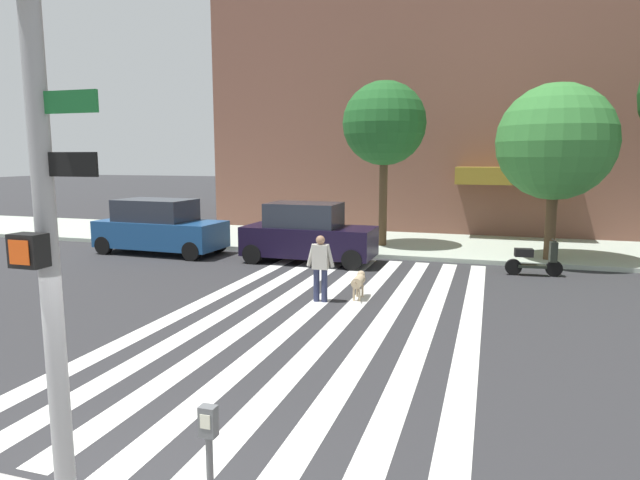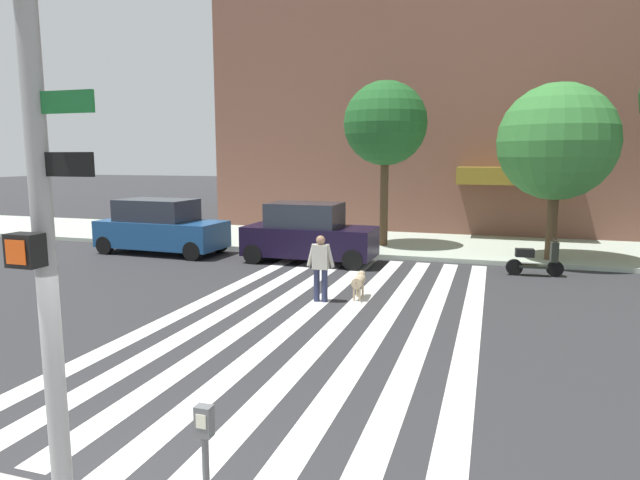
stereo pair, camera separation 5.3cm
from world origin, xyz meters
TOP-DOWN VIEW (x-y plane):
  - ground_plane at (0.00, 7.16)m, footprint 160.00×160.00m
  - sidewalk_far at (0.00, 17.32)m, footprint 80.00×6.00m
  - crosswalk_stripes at (0.17, 7.16)m, footprint 6.75×13.72m
  - traffic_light_pole at (0.02, -0.49)m, footprint 0.74×0.46m
  - parking_meter_second_along at (1.50, -0.43)m, footprint 0.14×0.11m
  - parked_car_near_curb at (-7.94, 12.96)m, footprint 4.73×2.15m
  - parked_car_behind_first at (-2.19, 12.96)m, footprint 4.37×1.90m
  - parked_scooter at (4.92, 12.99)m, footprint 1.63×0.52m
  - street_tree_nearest at (-0.32, 16.36)m, footprint 3.12×3.12m
  - street_tree_middle at (5.52, 15.13)m, footprint 3.75×3.75m
  - pedestrian_dog_walker at (-0.27, 8.26)m, footprint 0.71×0.26m
  - dog_on_leash at (0.55, 8.83)m, footprint 0.28×0.97m

SIDE VIEW (x-z plane):
  - ground_plane at x=0.00m, z-range 0.00..0.00m
  - crosswalk_stripes at x=0.17m, z-range 0.00..0.01m
  - sidewalk_far at x=0.00m, z-range 0.00..0.15m
  - dog_on_leash at x=0.55m, z-range 0.12..0.77m
  - parked_scooter at x=4.92m, z-range -0.08..1.03m
  - pedestrian_dog_walker at x=-0.27m, z-range 0.11..1.75m
  - parked_car_behind_first at x=-2.19m, z-range -0.05..1.96m
  - parked_car_near_curb at x=-7.94m, z-range -0.03..1.96m
  - parking_meter_second_along at x=1.50m, z-range 0.35..1.71m
  - traffic_light_pole at x=0.02m, z-range 0.62..6.42m
  - street_tree_middle at x=5.52m, z-range 1.12..6.84m
  - street_tree_nearest at x=-0.32m, z-range 1.64..7.81m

